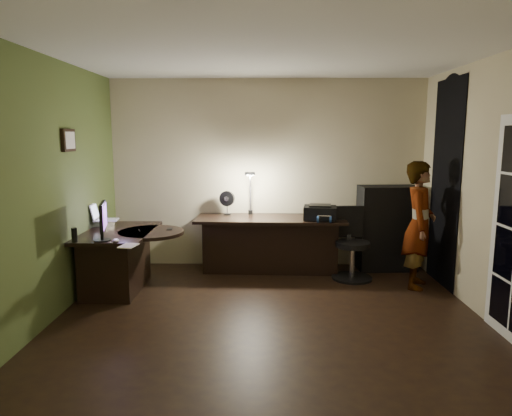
{
  "coord_description": "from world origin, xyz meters",
  "views": [
    {
      "loc": [
        -0.07,
        -4.61,
        1.9
      ],
      "look_at": [
        -0.15,
        1.05,
        1.0
      ],
      "focal_mm": 32.0,
      "sensor_mm": 36.0,
      "label": 1
    }
  ],
  "objects_px": {
    "monitor": "(102,227)",
    "person": "(419,225)",
    "desk_left": "(120,260)",
    "desk_right": "(270,245)",
    "cabinet": "(387,228)",
    "office_chair": "(353,244)"
  },
  "relations": [
    {
      "from": "monitor",
      "to": "desk_right",
      "type": "bearing_deg",
      "value": 20.42
    },
    {
      "from": "cabinet",
      "to": "monitor",
      "type": "distance_m",
      "value": 3.86
    },
    {
      "from": "desk_left",
      "to": "person",
      "type": "distance_m",
      "value": 3.75
    },
    {
      "from": "desk_left",
      "to": "cabinet",
      "type": "distance_m",
      "value": 3.67
    },
    {
      "from": "monitor",
      "to": "office_chair",
      "type": "relative_size",
      "value": 0.49
    },
    {
      "from": "desk_left",
      "to": "office_chair",
      "type": "xyz_separation_m",
      "value": [
        2.96,
        0.46,
        0.11
      ]
    },
    {
      "from": "desk_right",
      "to": "office_chair",
      "type": "height_order",
      "value": "office_chair"
    },
    {
      "from": "cabinet",
      "to": "office_chair",
      "type": "distance_m",
      "value": 0.75
    },
    {
      "from": "desk_left",
      "to": "monitor",
      "type": "bearing_deg",
      "value": -92.77
    },
    {
      "from": "desk_left",
      "to": "desk_right",
      "type": "height_order",
      "value": "desk_right"
    },
    {
      "from": "desk_left",
      "to": "office_chair",
      "type": "height_order",
      "value": "office_chair"
    },
    {
      "from": "desk_left",
      "to": "person",
      "type": "height_order",
      "value": "person"
    },
    {
      "from": "cabinet",
      "to": "person",
      "type": "xyz_separation_m",
      "value": [
        0.18,
        -0.77,
        0.2
      ]
    },
    {
      "from": "desk_left",
      "to": "desk_right",
      "type": "bearing_deg",
      "value": 22.54
    },
    {
      "from": "desk_right",
      "to": "monitor",
      "type": "height_order",
      "value": "monitor"
    },
    {
      "from": "desk_left",
      "to": "desk_right",
      "type": "xyz_separation_m",
      "value": [
        1.87,
        0.8,
        0.01
      ]
    },
    {
      "from": "monitor",
      "to": "person",
      "type": "relative_size",
      "value": 0.3
    },
    {
      "from": "office_chair",
      "to": "desk_right",
      "type": "bearing_deg",
      "value": 157.48
    },
    {
      "from": "cabinet",
      "to": "person",
      "type": "height_order",
      "value": "person"
    },
    {
      "from": "desk_left",
      "to": "office_chair",
      "type": "relative_size",
      "value": 1.35
    },
    {
      "from": "desk_left",
      "to": "cabinet",
      "type": "relative_size",
      "value": 1.08
    },
    {
      "from": "office_chair",
      "to": "person",
      "type": "distance_m",
      "value": 0.87
    }
  ]
}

